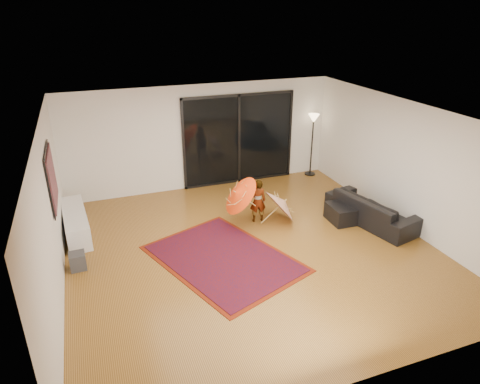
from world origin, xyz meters
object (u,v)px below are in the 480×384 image
media_console (76,223)px  ottoman (344,213)px  child (258,201)px  sofa (372,209)px

media_console → ottoman: media_console is taller
media_console → ottoman: size_ratio=2.68×
ottoman → child: bearing=160.0°
sofa → child: child is taller
ottoman → child: 1.97m
media_console → sofa: (6.20, -1.74, 0.06)m
child → sofa: bearing=169.4°
media_console → child: bearing=-16.2°
sofa → child: (-2.37, 0.92, 0.19)m
child → media_console: bearing=-1.5°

